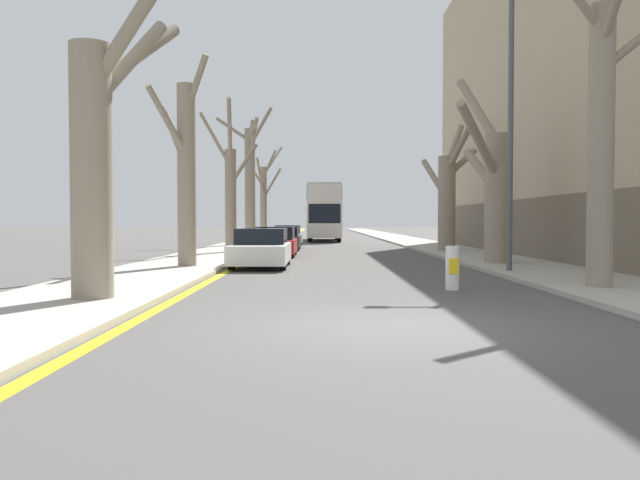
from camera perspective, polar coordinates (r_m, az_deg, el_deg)
The scene contains 20 objects.
ground_plane at distance 9.50m, azimuth 5.98°, elevation -7.86°, with size 300.00×300.00×0.00m, color #4C4947.
sidewalk_left at distance 59.53m, azimuth -4.66°, elevation 0.29°, with size 3.46×120.00×0.12m, color #A39E93.
sidewalk_right at distance 59.72m, azimuth 6.51°, elevation 0.29°, with size 3.46×120.00×0.12m, color #A39E93.
building_facade_right at distance 31.82m, azimuth 25.82°, elevation 13.02°, with size 10.08×30.75×15.82m.
kerb_line_stripe at distance 59.41m, azimuth -2.82°, elevation 0.23°, with size 0.24×120.00×0.01m, color yellow.
street_tree_left_0 at distance 12.70m, azimuth -19.53°, elevation 7.69°, with size 2.46×3.11×6.65m.
street_tree_left_1 at distance 20.81m, azimuth -12.19°, elevation 6.28°, with size 1.91×2.48×6.87m.
street_tree_left_2 at distance 29.78m, azimuth -8.20°, elevation 4.42°, with size 2.71×3.88×6.99m.
street_tree_left_3 at distance 39.33m, azimuth -6.41°, elevation 5.65°, with size 3.49×3.94×8.90m.
street_tree_left_4 at distance 48.08m, azimuth -5.13°, elevation 3.96°, with size 2.60×4.14×7.52m.
street_tree_right_0 at distance 15.30m, azimuth 24.34°, elevation 9.01°, with size 3.78×2.29×7.59m.
street_tree_right_1 at distance 22.78m, azimuth 15.60°, elevation 4.60°, with size 2.46×4.75×6.91m.
street_tree_right_2 at distance 31.11m, azimuth 11.58°, elevation 4.04°, with size 2.46×4.93×6.39m.
double_decker_bus at distance 49.72m, azimuth 0.36°, elevation 2.78°, with size 2.58×10.54×4.35m.
parked_car_0 at distance 21.38m, azimuth -5.41°, elevation -0.80°, with size 1.87×4.23×1.33m.
parked_car_1 at distance 27.92m, azimuth -4.14°, elevation -0.21°, with size 1.86×4.06×1.32m.
parked_car_2 at distance 33.77m, azimuth -3.43°, elevation 0.10°, with size 1.85×4.09×1.27m.
parked_car_3 at distance 39.11m, azimuth -2.96°, elevation 0.35°, with size 1.70×4.54×1.31m.
lamp_post at distance 19.39m, azimuth 16.76°, elevation 11.41°, with size 1.40×0.20×8.79m.
traffic_bollard at distance 14.63m, azimuth 12.00°, elevation -2.51°, with size 0.31×0.32×1.01m.
Camera 1 is at (-0.98, -9.32, 1.59)m, focal length 35.00 mm.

